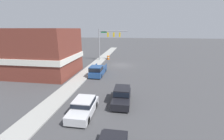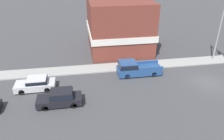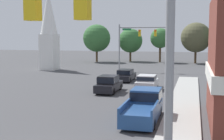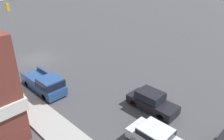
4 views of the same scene
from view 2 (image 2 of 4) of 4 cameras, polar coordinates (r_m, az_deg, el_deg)
name	(u,v)px [view 2 (image 2 of 4)]	position (r m, az deg, el deg)	size (l,w,h in m)	color
ground_plane	(209,82)	(28.67, 23.91, -2.98)	(200.00, 200.00, 0.00)	#424244
sidewalk_curb	(187,62)	(32.93, 18.95, 2.03)	(2.40, 60.00, 0.14)	#9E9E99
car_lead	(60,98)	(22.66, -13.33, -7.02)	(1.79, 4.47, 1.64)	black
car_oncoming	(36,84)	(25.94, -19.26, -3.39)	(1.90, 4.36, 1.46)	black
pickup_truck_parked	(135,68)	(27.61, 6.06, 0.45)	(2.01, 5.52, 1.88)	black
corner_brick_building	(119,25)	(34.94, 1.71, 11.57)	(10.74, 9.45, 7.84)	brown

